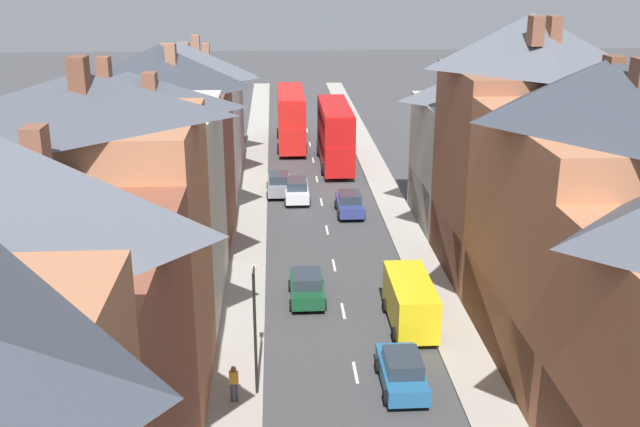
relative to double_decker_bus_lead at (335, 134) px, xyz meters
The scene contains 15 objects.
pavement_left 10.96m from the double_decker_bus_lead, 130.48° to the right, with size 2.20×104.00×0.14m, color #A8A399.
pavement_right 9.15m from the double_decker_bus_lead, 67.71° to the right, with size 2.20×104.00×0.14m, color #A8A399.
centre_line_dashes 10.61m from the double_decker_bus_lead, 100.08° to the right, with size 0.14×97.80×0.01m.
terrace_row_left 31.01m from the double_decker_bus_lead, 112.87° to the right, with size 8.00×65.15×14.00m.
terrace_row_right 36.03m from the double_decker_bus_lead, 76.46° to the right, with size 8.00×47.62×14.44m.
double_decker_bus_lead is the anchor object (origin of this frame).
double_decker_bus_mid_street 8.10m from the double_decker_bus_lead, 116.37° to the left, with size 2.74×10.80×5.30m.
car_near_silver 10.42m from the double_decker_bus_lead, 110.56° to the right, with size 1.90×4.42×1.64m.
car_parked_left_a 35.48m from the double_decker_bus_lead, 89.99° to the right, with size 1.90×4.03×1.61m.
car_parked_right_a 9.64m from the double_decker_bus_lead, 121.22° to the right, with size 1.90×4.01×1.69m.
car_mid_black 27.05m from the double_decker_bus_lead, 97.65° to the right, with size 1.90×3.88×1.62m.
car_parked_left_b 13.19m from the double_decker_bus_lead, 89.96° to the right, with size 1.90×4.01×1.65m.
delivery_van 29.93m from the double_decker_bus_lead, 87.49° to the right, with size 2.20×5.20×2.41m.
pedestrian_near_right 36.90m from the double_decker_bus_lead, 100.84° to the right, with size 0.36×0.22×1.61m.
street_lamp 35.99m from the double_decker_bus_lead, 99.66° to the right, with size 0.20×1.12×5.50m.
Camera 1 is at (-3.27, -16.42, 17.19)m, focal length 42.00 mm.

